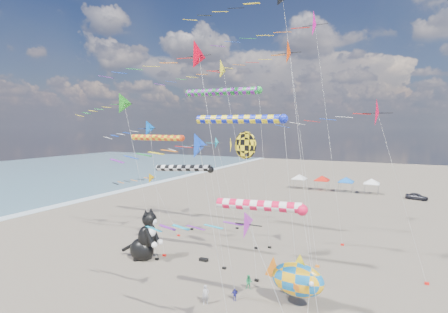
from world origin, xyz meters
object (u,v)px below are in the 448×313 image
cat_inflatable (144,234)px  child_blue (235,295)px  fish_inflatable (297,279)px  child_green (249,282)px  parked_car (417,196)px  person_adult (206,295)px

cat_inflatable → child_blue: (12.11, -3.79, -2.25)m
fish_inflatable → child_blue: fish_inflatable is taller
fish_inflatable → cat_inflatable: bearing=171.0°
child_green → cat_inflatable: bearing=159.3°
fish_inflatable → child_blue: size_ratio=5.48×
child_green → parked_car: (15.02, 48.36, 0.03)m
child_green → child_blue: (-0.29, -2.33, -0.13)m
child_blue → parked_car: (15.30, 50.69, 0.16)m
child_green → person_adult: bearing=-132.4°
fish_inflatable → parked_car: size_ratio=1.42×
fish_inflatable → child_blue: 5.16m
cat_inflatable → child_green: 12.66m
child_green → parked_car: bearing=58.7°
child_blue → cat_inflatable: bearing=130.4°
cat_inflatable → fish_inflatable: bearing=-11.8°
fish_inflatable → parked_car: fish_inflatable is taller
child_blue → person_adult: bearing=-172.0°
fish_inflatable → parked_car: (10.58, 49.57, -1.59)m
child_green → child_blue: child_green is taller
cat_inflatable → person_adult: cat_inflatable is taller
person_adult → parked_car: size_ratio=0.40×
cat_inflatable → child_green: cat_inflatable is taller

